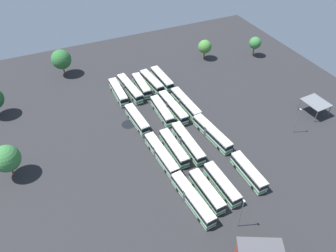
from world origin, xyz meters
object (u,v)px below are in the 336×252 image
at_px(lamp_post_near_entrance, 297,120).
at_px(bus_row0_slot4, 162,79).
at_px(bus_row2_slot1, 174,148).
at_px(bus_row2_slot4, 212,133).
at_px(tree_northwest, 61,59).
at_px(bus_row1_slot2, 162,111).
at_px(bus_row0_slot2, 141,85).
at_px(bus_row2_slot2, 188,143).
at_px(tree_northeast, 255,43).
at_px(bus_row1_slot4, 186,103).
at_px(bus_row3_slot2, 222,184).
at_px(tree_west_edge, 205,47).
at_px(bus_row0_slot0, 118,92).
at_px(bus_row3_slot1, 207,191).
at_px(lamp_post_mid_lot, 241,213).
at_px(bus_row0_slot3, 152,82).
at_px(bus_row3_slot4, 248,172).
at_px(tree_east_edge, 6,159).
at_px(bus_row1_slot0, 137,119).
at_px(bus_row0_slot1, 130,88).
at_px(bus_row2_slot0, 161,154).
at_px(maintenance_shelter, 316,103).
at_px(bus_row1_slot3, 173,107).
at_px(bus_row3_slot0, 192,198).

bearing_deg(lamp_post_near_entrance, bus_row0_slot4, -148.28).
xyz_separation_m(bus_row2_slot1, bus_row2_slot4, (-0.76, 11.72, 0.00)).
bearing_deg(tree_northwest, bus_row1_slot2, 32.09).
bearing_deg(bus_row0_slot2, bus_row2_slot4, 17.26).
relative_size(bus_row2_slot2, tree_northeast, 1.93).
bearing_deg(bus_row0_slot4, bus_row1_slot4, 3.48).
distance_m(bus_row3_slot2, tree_west_edge, 60.99).
height_order(bus_row0_slot0, bus_row2_slot1, same).
xyz_separation_m(bus_row0_slot4, bus_row3_slot1, (46.55, -9.45, -0.00)).
distance_m(bus_row0_slot0, bus_row1_slot4, 21.81).
distance_m(bus_row3_slot1, lamp_post_mid_lot, 10.11).
bearing_deg(bus_row0_slot3, bus_row3_slot4, 7.82).
height_order(tree_west_edge, tree_east_edge, tree_east_edge).
bearing_deg(bus_row1_slot0, bus_row0_slot1, 168.22).
height_order(bus_row3_slot2, tree_east_edge, tree_east_edge).
bearing_deg(tree_east_edge, bus_row2_slot1, 76.67).
bearing_deg(bus_row2_slot0, bus_row2_slot1, 100.95).
bearing_deg(maintenance_shelter, tree_northwest, -129.57).
relative_size(bus_row1_slot0, bus_row2_slot2, 0.83).
bearing_deg(bus_row3_slot4, bus_row3_slot1, -85.98).
xyz_separation_m(lamp_post_mid_lot, tree_east_edge, (-33.89, -41.39, 0.99)).
distance_m(bus_row1_slot3, bus_row3_slot2, 30.64).
height_order(bus_row0_slot3, lamp_post_near_entrance, lamp_post_near_entrance).
bearing_deg(lamp_post_mid_lot, bus_row1_slot0, -168.98).
distance_m(bus_row0_slot1, bus_row3_slot1, 45.72).
distance_m(bus_row2_slot4, tree_northeast, 50.44).
xyz_separation_m(bus_row0_slot4, bus_row2_slot2, (30.91, -6.19, 0.00)).
bearing_deg(bus_row2_slot2, bus_row1_slot3, 169.23).
bearing_deg(bus_row2_slot0, bus_row0_slot2, 168.25).
distance_m(lamp_post_mid_lot, tree_east_edge, 53.50).
relative_size(bus_row0_slot3, tree_west_edge, 1.66).
xyz_separation_m(bus_row0_slot3, bus_row3_slot0, (46.67, -9.42, 0.00)).
relative_size(bus_row0_slot1, bus_row2_slot0, 1.00).
relative_size(bus_row1_slot2, tree_northeast, 1.61).
bearing_deg(bus_row0_slot3, maintenance_shelter, 49.35).
distance_m(bus_row2_slot0, bus_row3_slot2, 16.80).
height_order(bus_row2_slot0, tree_northeast, tree_northeast).
height_order(bus_row2_slot1, bus_row3_slot1, same).
height_order(bus_row0_slot1, lamp_post_mid_lot, lamp_post_mid_lot).
bearing_deg(bus_row1_slot4, bus_row2_slot1, -35.72).
xyz_separation_m(bus_row2_slot0, bus_row3_slot0, (15.12, 0.85, 0.00)).
bearing_deg(bus_row1_slot0, bus_row0_slot4, 137.84).
distance_m(bus_row0_slot0, tree_east_edge, 39.14).
height_order(bus_row0_slot0, tree_west_edge, tree_west_edge).
relative_size(bus_row3_slot2, tree_east_edge, 1.32).
xyz_separation_m(bus_row0_slot2, tree_east_edge, (21.08, -40.91, 4.02)).
bearing_deg(bus_row1_slot4, bus_row0_slot0, -130.59).
xyz_separation_m(bus_row1_slot0, bus_row3_slot0, (30.55, 1.62, 0.00)).
distance_m(bus_row0_slot0, bus_row3_slot2, 46.00).
bearing_deg(bus_row3_slot4, bus_row0_slot4, -177.01).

